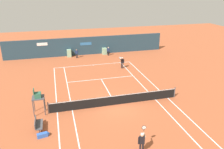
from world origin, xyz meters
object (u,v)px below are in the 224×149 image
(ball_kid_centre_post, at_px, (108,51))
(umpire_chair, at_px, (38,97))
(player_near_side, at_px, (142,141))
(equipment_bag, at_px, (44,135))
(player_bench, at_px, (38,124))
(player_on_baseline, at_px, (122,62))
(ball_kid_left_post, at_px, (77,53))
(tennis_ball_by_sideline, at_px, (101,88))

(ball_kid_centre_post, bearing_deg, umpire_chair, 49.12)
(player_near_side, bearing_deg, equipment_bag, 162.06)
(equipment_bag, xyz_separation_m, ball_kid_centre_post, (9.54, 18.79, 0.62))
(equipment_bag, height_order, player_near_side, player_near_side)
(player_bench, xyz_separation_m, player_near_side, (6.66, -4.45, 0.42))
(umpire_chair, bearing_deg, player_near_side, 43.96)
(player_on_baseline, bearing_deg, player_bench, 71.92)
(player_on_baseline, relative_size, ball_kid_left_post, 1.31)
(player_near_side, relative_size, ball_kid_left_post, 1.32)
(player_bench, height_order, ball_kid_centre_post, ball_kid_centre_post)
(player_bench, bearing_deg, equipment_bag, 20.96)
(umpire_chair, distance_m, player_near_side, 9.58)
(player_near_side, distance_m, ball_kid_centre_post, 22.45)
(player_bench, relative_size, equipment_bag, 1.59)
(player_bench, bearing_deg, ball_kid_left_post, 164.34)
(umpire_chair, relative_size, tennis_ball_by_sideline, 34.52)
(player_on_baseline, bearing_deg, ball_kid_left_post, -26.06)
(umpire_chair, height_order, player_on_baseline, umpire_chair)
(player_bench, distance_m, player_on_baseline, 15.44)
(player_near_side, distance_m, ball_kid_left_post, 22.27)
(player_bench, distance_m, player_near_side, 8.02)
(equipment_bag, bearing_deg, player_near_side, -28.59)
(ball_kid_left_post, xyz_separation_m, tennis_ball_by_sideline, (1.25, -11.73, -0.74))
(player_bench, xyz_separation_m, equipment_bag, (0.40, -1.04, -0.35))
(player_near_side, xyz_separation_m, ball_kid_left_post, (-1.68, 22.20, -0.15))
(ball_kid_left_post, bearing_deg, player_bench, 74.83)
(ball_kid_centre_post, bearing_deg, equipment_bag, 55.10)
(umpire_chair, xyz_separation_m, tennis_ball_by_sideline, (6.20, 3.60, -1.53))
(player_bench, height_order, player_near_side, player_near_side)
(player_bench, bearing_deg, tennis_ball_by_sideline, 134.06)
(ball_kid_left_post, bearing_deg, player_near_side, 94.82)
(player_near_side, xyz_separation_m, tennis_ball_by_sideline, (-0.43, 10.47, -0.90))
(ball_kid_centre_post, xyz_separation_m, ball_kid_left_post, (-4.96, 0.00, -0.01))
(player_bench, height_order, ball_kid_left_post, ball_kid_left_post)
(umpire_chair, xyz_separation_m, equipment_bag, (0.38, -3.47, -1.41))
(player_bench, xyz_separation_m, ball_kid_centre_post, (9.94, 17.75, 0.27))
(player_near_side, bearing_deg, tennis_ball_by_sideline, 103.02)
(ball_kid_left_post, relative_size, tennis_ball_by_sideline, 19.77)
(player_on_baseline, xyz_separation_m, ball_kid_left_post, (-5.29, 6.22, -0.15))
(umpire_chair, relative_size, player_bench, 1.63)
(ball_kid_centre_post, bearing_deg, player_near_side, 73.61)
(umpire_chair, height_order, tennis_ball_by_sideline, umpire_chair)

